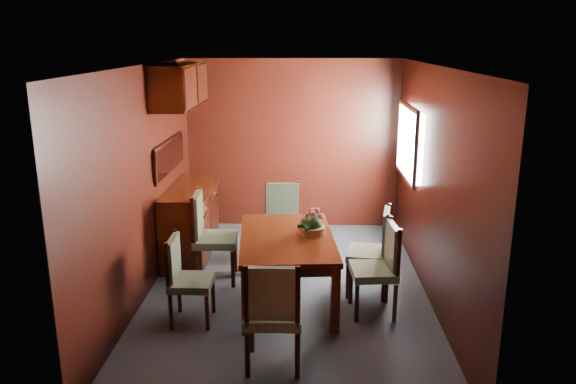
{
  "coord_description": "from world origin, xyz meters",
  "views": [
    {
      "loc": [
        0.2,
        -5.63,
        2.66
      ],
      "look_at": [
        0.0,
        0.23,
        1.05
      ],
      "focal_mm": 35.0,
      "sensor_mm": 36.0,
      "label": 1
    }
  ],
  "objects_px": {
    "chair_left_near": "(184,275)",
    "chair_right_near": "(381,263)",
    "dining_table": "(287,245)",
    "chair_head": "(273,310)",
    "sideboard": "(190,221)",
    "flower_centerpiece": "(312,221)"
  },
  "relations": [
    {
      "from": "dining_table",
      "to": "chair_head",
      "type": "distance_m",
      "value": 1.3
    },
    {
      "from": "chair_right_near",
      "to": "chair_head",
      "type": "xyz_separation_m",
      "value": [
        -1.0,
        -1.05,
        0.02
      ]
    },
    {
      "from": "chair_left_near",
      "to": "chair_right_near",
      "type": "relative_size",
      "value": 0.92
    },
    {
      "from": "sideboard",
      "to": "flower_centerpiece",
      "type": "height_order",
      "value": "flower_centerpiece"
    },
    {
      "from": "sideboard",
      "to": "dining_table",
      "type": "distance_m",
      "value": 1.76
    },
    {
      "from": "chair_right_near",
      "to": "chair_head",
      "type": "relative_size",
      "value": 0.97
    },
    {
      "from": "chair_right_near",
      "to": "flower_centerpiece",
      "type": "height_order",
      "value": "flower_centerpiece"
    },
    {
      "from": "sideboard",
      "to": "chair_right_near",
      "type": "xyz_separation_m",
      "value": [
        2.19,
        -1.47,
        0.08
      ]
    },
    {
      "from": "dining_table",
      "to": "flower_centerpiece",
      "type": "xyz_separation_m",
      "value": [
        0.26,
        0.07,
        0.24
      ]
    },
    {
      "from": "chair_left_near",
      "to": "chair_head",
      "type": "xyz_separation_m",
      "value": [
        0.9,
        -0.81,
        0.06
      ]
    },
    {
      "from": "sideboard",
      "to": "dining_table",
      "type": "relative_size",
      "value": 0.88
    },
    {
      "from": "chair_left_near",
      "to": "chair_right_near",
      "type": "bearing_deg",
      "value": 97.21
    },
    {
      "from": "dining_table",
      "to": "chair_left_near",
      "type": "bearing_deg",
      "value": -157.82
    },
    {
      "from": "chair_left_near",
      "to": "chair_head",
      "type": "height_order",
      "value": "chair_head"
    },
    {
      "from": "dining_table",
      "to": "chair_head",
      "type": "bearing_deg",
      "value": -97.94
    },
    {
      "from": "chair_right_near",
      "to": "dining_table",
      "type": "bearing_deg",
      "value": 70.79
    },
    {
      "from": "chair_left_near",
      "to": "chair_head",
      "type": "relative_size",
      "value": 0.89
    },
    {
      "from": "dining_table",
      "to": "chair_right_near",
      "type": "bearing_deg",
      "value": -19.92
    },
    {
      "from": "chair_head",
      "to": "flower_centerpiece",
      "type": "bearing_deg",
      "value": 76.47
    },
    {
      "from": "sideboard",
      "to": "flower_centerpiece",
      "type": "xyz_separation_m",
      "value": [
        1.51,
        -1.16,
        0.4
      ]
    },
    {
      "from": "chair_right_near",
      "to": "flower_centerpiece",
      "type": "xyz_separation_m",
      "value": [
        -0.68,
        0.32,
        0.32
      ]
    },
    {
      "from": "sideboard",
      "to": "chair_head",
      "type": "relative_size",
      "value": 1.43
    }
  ]
}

